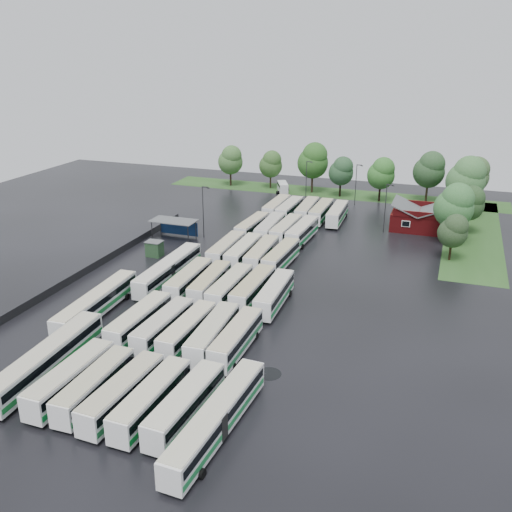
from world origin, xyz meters
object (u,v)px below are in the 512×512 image
(brick_building, at_px, (419,220))
(artic_bus_east, at_px, (217,419))
(minibus, at_px, (283,187))
(artic_bus_west_a, at_px, (48,359))

(brick_building, bearing_deg, artic_bus_east, -99.75)
(minibus, bearing_deg, artic_bus_west_a, -114.59)
(artic_bus_west_a, bearing_deg, brick_building, 60.87)
(brick_building, bearing_deg, minibus, 150.27)
(minibus, bearing_deg, artic_bus_east, -101.16)
(artic_bus_west_a, distance_m, artic_bus_east, 21.34)
(artic_bus_east, bearing_deg, brick_building, 83.13)
(brick_building, height_order, minibus, brick_building)
(artic_bus_west_a, height_order, artic_bus_east, artic_bus_west_a)
(brick_building, distance_m, artic_bus_west_a, 73.89)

